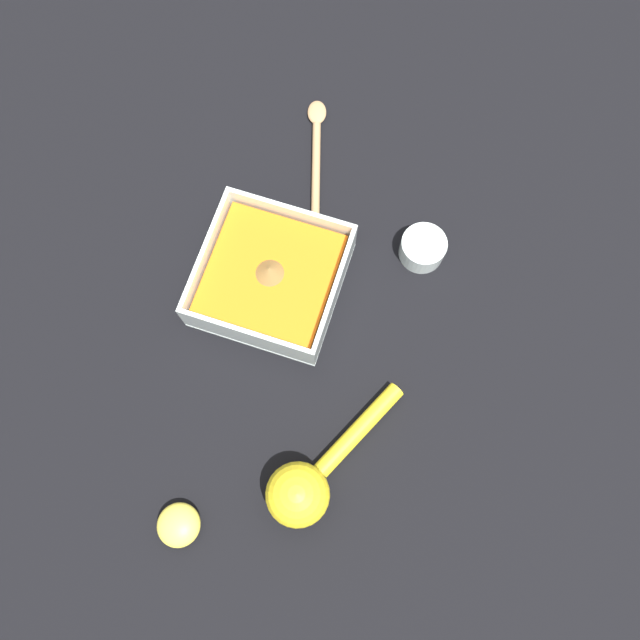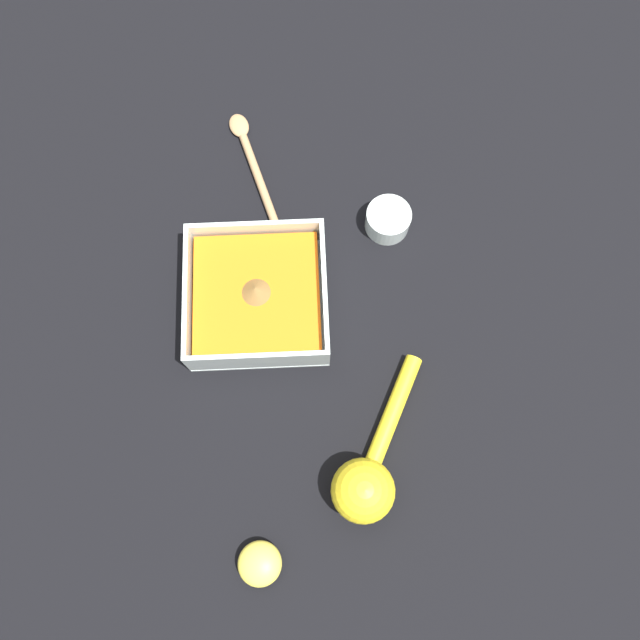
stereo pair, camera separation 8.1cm
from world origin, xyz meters
The scene contains 6 objects.
ground_plane centered at (0.00, 0.00, 0.00)m, with size 4.00×4.00×0.00m, color black.
square_dish centered at (-0.01, 0.04, 0.02)m, with size 0.18×0.18×0.07m.
spice_bowl centered at (0.10, -0.14, 0.02)m, with size 0.06×0.06×0.04m.
lemon_squeezer centered at (-0.25, -0.09, 0.04)m, with size 0.21×0.13×0.08m.
lemon_half centered at (-0.35, 0.04, 0.01)m, with size 0.05×0.05×0.03m.
wooden_spoon centered at (0.20, 0.05, 0.01)m, with size 0.19×0.08×0.01m.
Camera 1 is at (-0.27, -0.11, 0.81)m, focal length 35.00 mm.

